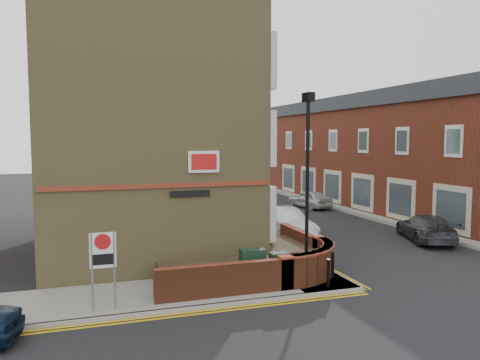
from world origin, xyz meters
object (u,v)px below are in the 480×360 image
(utility_cabinet_large, at_px, (252,267))
(zone_sign, at_px, (103,257))
(lamppost, at_px, (307,186))
(silver_car_near, at_px, (283,223))

(utility_cabinet_large, distance_m, zone_sign, 4.86)
(lamppost, xyz_separation_m, utility_cabinet_large, (-1.90, 0.10, -2.62))
(lamppost, height_order, zone_sign, lamppost)
(lamppost, relative_size, zone_sign, 2.86)
(lamppost, bearing_deg, silver_car_near, 72.88)
(utility_cabinet_large, bearing_deg, zone_sign, -170.31)
(zone_sign, relative_size, silver_car_near, 0.48)
(lamppost, relative_size, silver_car_near, 1.37)
(lamppost, distance_m, silver_car_near, 7.75)
(lamppost, bearing_deg, zone_sign, -173.93)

